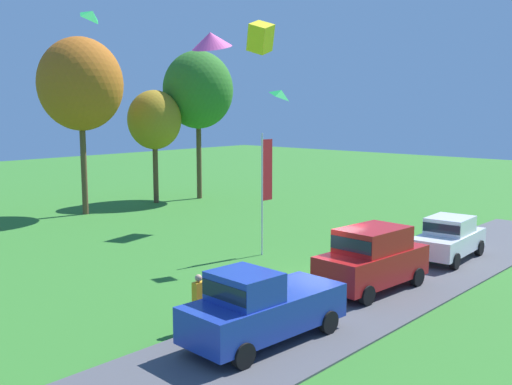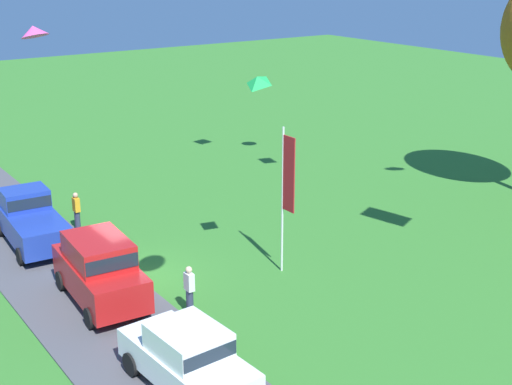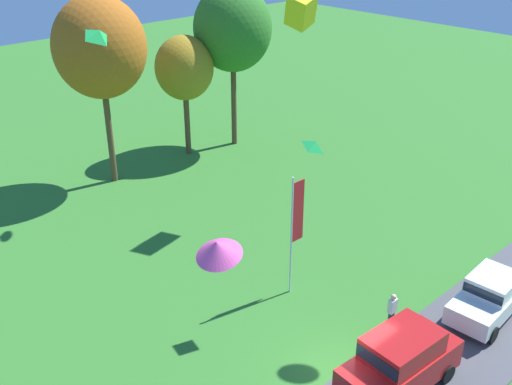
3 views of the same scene
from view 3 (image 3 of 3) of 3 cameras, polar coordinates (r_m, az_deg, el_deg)
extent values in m
plane|color=#337528|center=(22.57, 8.24, -17.01)|extent=(120.00, 120.00, 0.00)
cube|color=red|center=(21.87, 13.49, -15.89)|extent=(4.72, 2.21, 1.10)
cube|color=red|center=(21.24, 13.77, -13.95)|extent=(2.72, 1.94, 0.84)
cube|color=#19232D|center=(21.24, 13.77, -13.95)|extent=(2.77, 1.90, 0.46)
cylinder|color=black|center=(22.90, 17.70, -16.11)|extent=(0.70, 0.29, 0.68)
cylinder|color=black|center=(23.60, 14.03, -14.05)|extent=(0.70, 0.29, 0.68)
cube|color=white|center=(26.28, 21.33, -9.45)|extent=(4.50, 2.07, 0.80)
cube|color=white|center=(25.95, 21.69, -8.00)|extent=(2.10, 1.76, 0.70)
cube|color=#19232D|center=(25.95, 21.69, -8.00)|extent=(2.14, 1.73, 0.38)
cylinder|color=black|center=(25.14, 21.58, -12.45)|extent=(0.69, 0.28, 0.68)
cylinder|color=black|center=(25.59, 18.05, -11.04)|extent=(0.69, 0.28, 0.68)
cylinder|color=black|center=(27.91, 20.84, -8.08)|extent=(0.69, 0.28, 0.68)
cylinder|color=#2D334C|center=(24.59, 12.69, -11.85)|extent=(0.24, 0.24, 0.88)
cube|color=white|center=(24.15, 12.87, -10.47)|extent=(0.36, 0.22, 0.60)
sphere|color=beige|center=(23.90, 12.97, -9.66)|extent=(0.22, 0.22, 0.22)
cylinder|color=brown|center=(36.01, -13.74, 5.26)|extent=(0.36, 0.36, 5.69)
ellipsoid|color=#B25B19|center=(34.54, -14.67, 13.23)|extent=(5.12, 5.12, 5.63)
cylinder|color=brown|center=(39.48, -6.56, 6.51)|extent=(0.36, 0.36, 4.09)
ellipsoid|color=olive|center=(38.38, -6.85, 11.71)|extent=(3.68, 3.68, 4.05)
cylinder|color=brown|center=(40.66, -2.12, 8.37)|extent=(0.36, 0.36, 5.58)
ellipsoid|color=#2D7023|center=(39.39, -2.24, 15.37)|extent=(5.02, 5.02, 5.52)
cylinder|color=silver|center=(24.87, 3.38, -4.26)|extent=(0.08, 0.08, 5.47)
cube|color=red|center=(24.56, 4.01, -1.78)|extent=(0.64, 0.04, 2.73)
pyramid|color=green|center=(24.28, -14.64, 14.32)|extent=(1.21, 1.15, 0.71)
pyramid|color=green|center=(22.23, 5.71, 4.53)|extent=(0.95, 0.98, 0.56)
cone|color=#EA4C9E|center=(13.44, -3.65, -5.33)|extent=(1.42, 1.38, 0.67)
cube|color=yellow|center=(30.05, 4.30, 16.98)|extent=(1.65, 1.69, 2.05)
camera|label=1|loc=(10.17, -111.95, -83.62)|focal=42.00mm
camera|label=2|loc=(35.22, 47.60, 11.15)|focal=50.00mm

